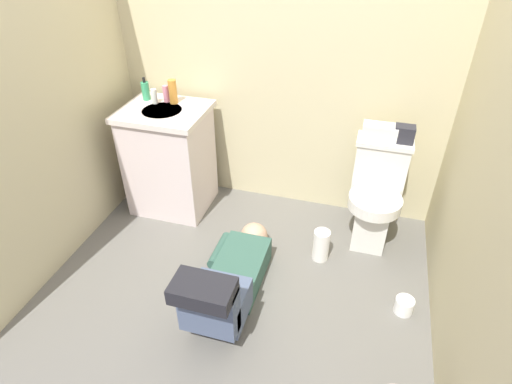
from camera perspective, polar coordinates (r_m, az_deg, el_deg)
The scene contains 16 objects.
ground_plane at distance 2.81m, azimuth -2.45°, elevation -12.24°, with size 2.87×2.98×0.04m, color #64615B.
wall_back at distance 3.02m, azimuth 3.42°, elevation 18.81°, with size 2.53×0.08×2.40m, color beige.
wall_left at distance 2.72m, azimuth -29.12°, elevation 12.74°, with size 0.08×1.98×2.40m, color beige.
wall_right at distance 2.06m, azimuth 30.99°, elevation 5.80°, with size 0.08×1.98×2.40m, color beige.
toilet at distance 2.99m, azimuth 15.81°, elevation -0.44°, with size 0.36×0.46×0.75m.
vanity_cabinet at distance 3.26m, azimuth -11.56°, elevation 4.47°, with size 0.60×0.52×0.82m.
faucet at distance 3.18m, azimuth -11.40°, elevation 12.74°, with size 0.02×0.02×0.10m, color silver.
person_plumber at distance 2.56m, azimuth -3.69°, elevation -11.77°, with size 0.39×1.06×0.52m.
tissue_box at distance 2.86m, azimuth 16.38°, elevation 7.81°, with size 0.22×0.11×0.10m, color silver.
toiletry_bag at distance 2.86m, azimuth 19.38°, elevation 7.39°, with size 0.12×0.09×0.11m, color #26262D.
soap_dispenser at distance 3.24m, azimuth -14.68°, elevation 13.09°, with size 0.06×0.06×0.17m.
bottle_white at distance 3.17m, azimuth -13.57°, elevation 12.46°, with size 0.04×0.04×0.11m, color white.
bottle_pink at distance 3.18m, azimuth -12.06°, elevation 12.84°, with size 0.04×0.04×0.12m, color pink.
bottle_amber at distance 3.13m, azimuth -11.16°, elevation 13.15°, with size 0.06×0.06×0.17m, color orange.
paper_towel_roll at distance 2.90m, azimuth 8.77°, elevation -7.10°, with size 0.11×0.11×0.23m, color white.
toilet_paper_roll at distance 2.74m, azimuth 19.34°, elevation -14.26°, with size 0.11×0.11×0.10m, color white.
Camera 1 is at (0.64, -1.79, 2.04)m, focal length 29.63 mm.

